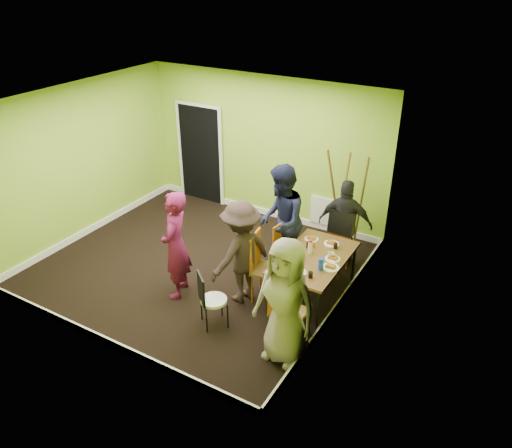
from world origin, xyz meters
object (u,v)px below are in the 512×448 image
(chair_bentwood, at_px, (209,297))
(person_left_near, at_px, (241,253))
(person_left_far, at_px, (281,221))
(person_standing, at_px, (176,245))
(orange_bottle, at_px, (314,245))
(thermos, at_px, (310,248))
(easel, at_px, (346,203))
(chair_back_end, at_px, (340,229))
(person_front_end, at_px, (286,302))
(chair_left_near, at_px, (263,263))
(chair_left_far, at_px, (285,249))
(person_back_end, at_px, (345,224))
(dining_table, at_px, (314,260))
(blue_bottle, at_px, (321,264))
(chair_front_end, at_px, (286,310))

(chair_bentwood, height_order, person_left_near, person_left_near)
(person_left_far, bearing_deg, person_standing, -63.37)
(orange_bottle, bearing_deg, thermos, -83.22)
(easel, bearing_deg, chair_bentwood, -106.06)
(easel, xyz_separation_m, person_left_near, (-0.79, -2.14, -0.11))
(chair_back_end, xyz_separation_m, person_front_end, (0.21, -2.37, 0.15))
(chair_left_near, xyz_separation_m, person_left_far, (-0.11, 0.78, 0.32))
(chair_left_far, height_order, person_left_near, person_left_near)
(person_back_end, bearing_deg, orange_bottle, 71.19)
(thermos, bearing_deg, dining_table, -31.95)
(chair_bentwood, bearing_deg, person_standing, -163.69)
(chair_left_near, bearing_deg, chair_back_end, 143.72)
(chair_left_far, height_order, thermos, chair_left_far)
(person_standing, bearing_deg, blue_bottle, 86.76)
(chair_back_end, height_order, person_back_end, person_back_end)
(orange_bottle, relative_size, person_front_end, 0.05)
(chair_left_near, bearing_deg, person_left_near, -65.72)
(easel, xyz_separation_m, blue_bottle, (0.37, -1.89, -0.08))
(chair_left_far, relative_size, person_left_near, 0.59)
(chair_back_end, bearing_deg, person_left_near, 61.91)
(orange_bottle, bearing_deg, chair_left_far, 172.00)
(thermos, distance_m, person_front_end, 1.42)
(blue_bottle, height_order, person_left_far, person_left_far)
(person_left_far, bearing_deg, chair_left_far, 26.26)
(chair_front_end, bearing_deg, dining_table, 100.24)
(blue_bottle, xyz_separation_m, person_standing, (-2.07, -0.63, 0.02))
(chair_left_near, height_order, thermos, chair_left_near)
(person_left_near, bearing_deg, dining_table, 136.63)
(chair_front_end, height_order, person_left_far, person_left_far)
(dining_table, relative_size, person_front_end, 0.86)
(chair_front_end, xyz_separation_m, person_left_far, (-0.90, 1.56, 0.35))
(chair_front_end, relative_size, person_standing, 0.60)
(chair_back_end, distance_m, thermos, 0.99)
(chair_left_far, bearing_deg, person_standing, -36.97)
(chair_front_end, xyz_separation_m, person_front_end, (0.09, -0.20, 0.29))
(person_standing, bearing_deg, easel, 125.80)
(person_back_end, bearing_deg, chair_back_end, 68.35)
(dining_table, height_order, easel, easel)
(chair_left_near, xyz_separation_m, easel, (0.53, 1.96, 0.31))
(person_left_near, bearing_deg, orange_bottle, 150.79)
(chair_back_end, xyz_separation_m, blue_bottle, (0.23, -1.31, 0.12))
(chair_back_end, bearing_deg, chair_front_end, 95.96)
(person_front_end, bearing_deg, thermos, 107.64)
(person_left_far, bearing_deg, dining_table, 36.00)
(dining_table, bearing_deg, person_back_end, 88.98)
(orange_bottle, height_order, person_front_end, person_front_end)
(chair_back_end, xyz_separation_m, orange_bottle, (-0.11, -0.80, 0.07))
(chair_left_far, relative_size, chair_left_near, 0.87)
(chair_left_near, relative_size, person_back_end, 0.72)
(dining_table, height_order, person_standing, person_standing)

